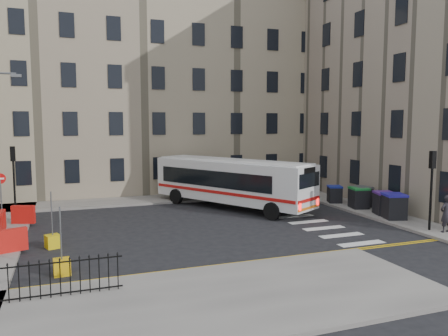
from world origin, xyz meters
TOP-DOWN VIEW (x-y plane):
  - ground at (0.00, 0.00)m, footprint 120.00×120.00m
  - pavement_north at (-6.00, 8.60)m, footprint 36.00×3.20m
  - pavement_east at (9.00, 4.00)m, footprint 2.40×26.00m
  - pavement_sw at (-7.00, -10.00)m, footprint 20.00×6.00m
  - terrace_north at (-7.00, 15.50)m, footprint 38.30×10.80m
  - corner_east at (19.00, 5.00)m, footprint 17.80×24.30m
  - traffic_light_east at (8.60, -5.50)m, footprint 0.28×0.22m
  - traffic_light_nw at (-12.00, 6.50)m, footprint 0.28×0.22m
  - no_entry_north at (-12.50, 4.50)m, footprint 0.60×0.08m
  - roadworks_barriers at (-11.84, 0.50)m, footprint 1.66×6.26m
  - bus at (1.30, 4.17)m, footprint 8.11×11.32m
  - wheelie_bin_a at (8.76, -2.69)m, footprint 1.49×1.60m
  - wheelie_bin_b at (9.02, -1.55)m, footprint 1.42×1.52m
  - wheelie_bin_c at (8.83, 0.62)m, footprint 1.30×1.42m
  - wheelie_bin_d at (9.29, 0.96)m, footprint 1.16×1.30m
  - wheelie_bin_e at (8.51, 2.85)m, footprint 1.22×1.30m
  - pedestrian at (8.98, -6.15)m, footprint 0.71×0.48m
  - bollard_yellow at (-9.69, -1.75)m, footprint 0.76×0.76m
  - bollard_chevron at (-9.28, -5.65)m, footprint 0.64×0.64m

SIDE VIEW (x-z plane):
  - ground at x=0.00m, z-range 0.00..0.00m
  - pavement_north at x=-6.00m, z-range 0.00..0.15m
  - pavement_east at x=9.00m, z-range 0.00..0.15m
  - pavement_sw at x=-7.00m, z-range 0.00..0.15m
  - bollard_yellow at x=-9.69m, z-range 0.00..0.60m
  - bollard_chevron at x=-9.28m, z-range 0.00..0.60m
  - roadworks_barriers at x=-11.84m, z-range 0.15..1.15m
  - wheelie_bin_e at x=8.51m, z-range 0.15..1.31m
  - wheelie_bin_c at x=8.83m, z-range 0.16..1.50m
  - wheelie_bin_d at x=9.29m, z-range 0.16..1.50m
  - wheelie_bin_b at x=9.02m, z-range 0.16..1.53m
  - wheelie_bin_a at x=8.76m, z-range 0.16..1.61m
  - pedestrian at x=8.98m, z-range 0.15..2.06m
  - bus at x=1.30m, z-range 0.25..3.40m
  - no_entry_north at x=-12.50m, z-range 0.58..3.58m
  - traffic_light_east at x=8.60m, z-range 0.82..4.92m
  - traffic_light_nw at x=-12.00m, z-range 0.82..4.92m
  - terrace_north at x=-7.00m, z-range 0.02..17.22m
  - corner_east at x=19.00m, z-range 0.02..19.22m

